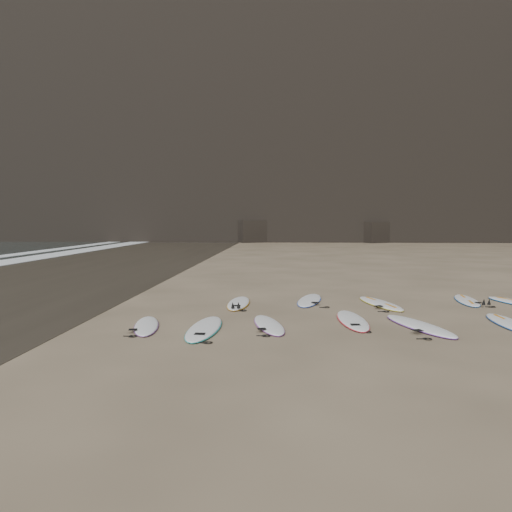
{
  "coord_description": "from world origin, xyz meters",
  "views": [
    {
      "loc": [
        -2.12,
        -12.3,
        2.51
      ],
      "look_at": [
        -2.88,
        1.75,
        1.5
      ],
      "focal_mm": 35.0,
      "sensor_mm": 36.0,
      "label": 1
    }
  ],
  "objects_px": {
    "surfboard_3": "(419,325)",
    "surfboard_11": "(146,325)",
    "surfboard_7": "(380,303)",
    "surfboard_8": "(467,300)",
    "surfboard_1": "(269,324)",
    "surfboard_6": "(309,300)",
    "surfboard_5": "(239,303)",
    "surfboard_4": "(510,323)",
    "surfboard_0": "(204,328)",
    "surfboard_2": "(352,320)"
  },
  "relations": [
    {
      "from": "surfboard_11",
      "to": "surfboard_5",
      "type": "bearing_deg",
      "value": 47.56
    },
    {
      "from": "surfboard_6",
      "to": "surfboard_7",
      "type": "xyz_separation_m",
      "value": [
        2.07,
        -0.51,
        0.0
      ]
    },
    {
      "from": "surfboard_3",
      "to": "surfboard_6",
      "type": "distance_m",
      "value": 4.35
    },
    {
      "from": "surfboard_2",
      "to": "surfboard_6",
      "type": "height_order",
      "value": "same"
    },
    {
      "from": "surfboard_3",
      "to": "surfboard_8",
      "type": "relative_size",
      "value": 1.13
    },
    {
      "from": "surfboard_5",
      "to": "surfboard_6",
      "type": "height_order",
      "value": "surfboard_6"
    },
    {
      "from": "surfboard_3",
      "to": "surfboard_1",
      "type": "bearing_deg",
      "value": 162.78
    },
    {
      "from": "surfboard_0",
      "to": "surfboard_8",
      "type": "bearing_deg",
      "value": 32.23
    },
    {
      "from": "surfboard_1",
      "to": "surfboard_4",
      "type": "bearing_deg",
      "value": -8.14
    },
    {
      "from": "surfboard_1",
      "to": "surfboard_11",
      "type": "distance_m",
      "value": 2.89
    },
    {
      "from": "surfboard_7",
      "to": "surfboard_8",
      "type": "distance_m",
      "value": 2.88
    },
    {
      "from": "surfboard_4",
      "to": "surfboard_8",
      "type": "distance_m",
      "value": 3.49
    },
    {
      "from": "surfboard_0",
      "to": "surfboard_5",
      "type": "bearing_deg",
      "value": 84.03
    },
    {
      "from": "surfboard_1",
      "to": "surfboard_6",
      "type": "bearing_deg",
      "value": 60.11
    },
    {
      "from": "surfboard_11",
      "to": "surfboard_3",
      "type": "bearing_deg",
      "value": -9.74
    },
    {
      "from": "surfboard_3",
      "to": "surfboard_7",
      "type": "relative_size",
      "value": 1.02
    },
    {
      "from": "surfboard_8",
      "to": "surfboard_3",
      "type": "bearing_deg",
      "value": -114.34
    },
    {
      "from": "surfboard_7",
      "to": "surfboard_8",
      "type": "bearing_deg",
      "value": 0.33
    },
    {
      "from": "surfboard_5",
      "to": "surfboard_7",
      "type": "bearing_deg",
      "value": 3.23
    },
    {
      "from": "surfboard_1",
      "to": "surfboard_6",
      "type": "relative_size",
      "value": 0.9
    },
    {
      "from": "surfboard_8",
      "to": "surfboard_5",
      "type": "bearing_deg",
      "value": -164.31
    },
    {
      "from": "surfboard_5",
      "to": "surfboard_6",
      "type": "relative_size",
      "value": 0.96
    },
    {
      "from": "surfboard_5",
      "to": "surfboard_7",
      "type": "height_order",
      "value": "surfboard_7"
    },
    {
      "from": "surfboard_3",
      "to": "surfboard_11",
      "type": "relative_size",
      "value": 1.21
    },
    {
      "from": "surfboard_5",
      "to": "surfboard_11",
      "type": "bearing_deg",
      "value": -118.84
    },
    {
      "from": "surfboard_3",
      "to": "surfboard_8",
      "type": "bearing_deg",
      "value": 39.09
    },
    {
      "from": "surfboard_4",
      "to": "surfboard_8",
      "type": "bearing_deg",
      "value": 87.63
    },
    {
      "from": "surfboard_2",
      "to": "surfboard_4",
      "type": "xyz_separation_m",
      "value": [
        3.72,
        -0.18,
        -0.0
      ]
    },
    {
      "from": "surfboard_3",
      "to": "surfboard_6",
      "type": "height_order",
      "value": "surfboard_3"
    },
    {
      "from": "surfboard_1",
      "to": "surfboard_5",
      "type": "distance_m",
      "value": 3.18
    },
    {
      "from": "surfboard_4",
      "to": "surfboard_5",
      "type": "bearing_deg",
      "value": 160.69
    },
    {
      "from": "surfboard_1",
      "to": "surfboard_11",
      "type": "xyz_separation_m",
      "value": [
        -2.88,
        -0.25,
        -0.0
      ]
    },
    {
      "from": "surfboard_5",
      "to": "surfboard_4",
      "type": "bearing_deg",
      "value": -19.84
    },
    {
      "from": "surfboard_5",
      "to": "surfboard_8",
      "type": "distance_m",
      "value": 7.07
    },
    {
      "from": "surfboard_2",
      "to": "surfboard_11",
      "type": "bearing_deg",
      "value": -172.66
    },
    {
      "from": "surfboard_5",
      "to": "surfboard_7",
      "type": "xyz_separation_m",
      "value": [
        4.22,
        0.16,
        0.0
      ]
    },
    {
      "from": "surfboard_2",
      "to": "surfboard_3",
      "type": "relative_size",
      "value": 0.97
    },
    {
      "from": "surfboard_0",
      "to": "surfboard_3",
      "type": "xyz_separation_m",
      "value": [
        5.0,
        0.56,
        -0.0
      ]
    },
    {
      "from": "surfboard_4",
      "to": "surfboard_1",
      "type": "bearing_deg",
      "value": -174.05
    },
    {
      "from": "surfboard_8",
      "to": "surfboard_4",
      "type": "bearing_deg",
      "value": -85.59
    },
    {
      "from": "surfboard_5",
      "to": "surfboard_11",
      "type": "xyz_separation_m",
      "value": [
        -1.89,
        -3.28,
        -0.0
      ]
    },
    {
      "from": "surfboard_4",
      "to": "surfboard_0",
      "type": "bearing_deg",
      "value": -171.03
    },
    {
      "from": "surfboard_7",
      "to": "surfboard_4",
      "type": "bearing_deg",
      "value": -61.68
    },
    {
      "from": "surfboard_1",
      "to": "surfboard_3",
      "type": "height_order",
      "value": "surfboard_3"
    },
    {
      "from": "surfboard_4",
      "to": "surfboard_7",
      "type": "relative_size",
      "value": 0.95
    },
    {
      "from": "surfboard_0",
      "to": "surfboard_4",
      "type": "bearing_deg",
      "value": 9.02
    },
    {
      "from": "surfboard_11",
      "to": "surfboard_4",
      "type": "bearing_deg",
      "value": -7.95
    },
    {
      "from": "surfboard_0",
      "to": "surfboard_4",
      "type": "distance_m",
      "value": 7.3
    },
    {
      "from": "surfboard_6",
      "to": "surfboard_3",
      "type": "bearing_deg",
      "value": -46.43
    },
    {
      "from": "surfboard_0",
      "to": "surfboard_7",
      "type": "xyz_separation_m",
      "value": [
        4.7,
        3.68,
        -0.0
      ]
    }
  ]
}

